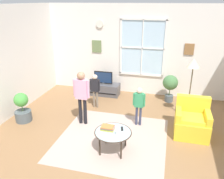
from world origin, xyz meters
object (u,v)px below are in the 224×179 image
(coffee_table, at_px, (113,133))
(potted_plant_by_window, at_px, (170,85))
(person_green_shirt, at_px, (139,102))
(person_pink_shirt, at_px, (82,92))
(tv_stand, at_px, (103,89))
(cup, at_px, (118,132))
(potted_plant_corner, at_px, (22,108))
(book_stack, at_px, (108,128))
(armchair, at_px, (192,122))
(remote_near_cup, at_px, (122,129))
(television, at_px, (103,77))
(floor_lamp, at_px, (193,69))
(person_black_shirt, at_px, (95,87))
(remote_near_books, at_px, (111,127))

(coffee_table, height_order, potted_plant_by_window, potted_plant_by_window)
(person_green_shirt, bearing_deg, person_pink_shirt, -168.68)
(tv_stand, height_order, cup, cup)
(person_green_shirt, distance_m, potted_plant_corner, 3.00)
(tv_stand, relative_size, book_stack, 3.87)
(armchair, xyz_separation_m, person_pink_shirt, (-2.64, -0.17, 0.54))
(person_pink_shirt, xyz_separation_m, person_green_shirt, (1.38, 0.28, -0.24))
(remote_near_cup, bearing_deg, potted_plant_by_window, 71.44)
(potted_plant_corner, bearing_deg, person_pink_shirt, 9.73)
(potted_plant_by_window, bearing_deg, television, 179.60)
(person_pink_shirt, bearing_deg, potted_plant_by_window, 43.02)
(television, xyz_separation_m, potted_plant_by_window, (2.13, -0.01, -0.04))
(floor_lamp, bearing_deg, remote_near_cup, -129.85)
(book_stack, xyz_separation_m, person_pink_shirt, (-0.89, 0.86, 0.37))
(person_black_shirt, relative_size, potted_plant_by_window, 1.19)
(book_stack, distance_m, potted_plant_corner, 2.53)
(potted_plant_corner, bearing_deg, cup, -14.53)
(coffee_table, distance_m, remote_near_cup, 0.22)
(tv_stand, xyz_separation_m, armchair, (2.68, -1.80, 0.14))
(television, xyz_separation_m, person_black_shirt, (0.05, -0.98, 0.03))
(coffee_table, distance_m, person_pink_shirt, 1.44)
(tv_stand, xyz_separation_m, book_stack, (0.94, -2.83, 0.31))
(armchair, height_order, person_pink_shirt, person_pink_shirt)
(coffee_table, height_order, remote_near_books, remote_near_books)
(television, relative_size, remote_near_books, 4.34)
(book_stack, bearing_deg, person_green_shirt, 66.87)
(book_stack, height_order, person_black_shirt, person_black_shirt)
(armchair, height_order, coffee_table, armchair)
(television, distance_m, coffee_table, 3.08)
(book_stack, relative_size, potted_plant_corner, 0.35)
(potted_plant_by_window, bearing_deg, armchair, -72.86)
(television, distance_m, book_stack, 2.98)
(potted_plant_corner, bearing_deg, potted_plant_by_window, 31.29)
(remote_near_cup, distance_m, person_green_shirt, 1.07)
(potted_plant_corner, height_order, floor_lamp, floor_lamp)
(television, relative_size, remote_near_cup, 4.34)
(coffee_table, bearing_deg, television, 110.31)
(book_stack, relative_size, remote_near_books, 1.95)
(television, xyz_separation_m, armchair, (2.68, -1.79, -0.28))
(tv_stand, distance_m, remote_near_cup, 3.01)
(person_black_shirt, bearing_deg, book_stack, -64.41)
(book_stack, xyz_separation_m, potted_plant_corner, (-2.46, 0.59, -0.14))
(television, xyz_separation_m, person_pink_shirt, (0.04, -1.97, 0.26))
(book_stack, bearing_deg, remote_near_books, 68.51)
(tv_stand, height_order, person_green_shirt, person_green_shirt)
(remote_near_cup, bearing_deg, potted_plant_corner, 169.80)
(person_pink_shirt, distance_m, floor_lamp, 2.79)
(television, bearing_deg, potted_plant_by_window, -0.40)
(cup, xyz_separation_m, potted_plant_corner, (-2.70, 0.70, -0.14))
(person_green_shirt, bearing_deg, tv_stand, 129.98)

